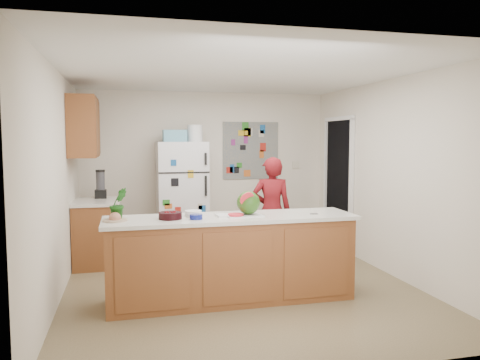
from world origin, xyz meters
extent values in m
cube|color=brown|center=(0.00, 0.00, -0.01)|extent=(4.00, 4.50, 0.02)
cube|color=beige|center=(0.00, 2.26, 1.25)|extent=(4.00, 0.02, 2.50)
cube|color=beige|center=(-2.01, 0.00, 1.25)|extent=(0.02, 4.50, 2.50)
cube|color=beige|center=(2.01, 0.00, 1.25)|extent=(0.02, 4.50, 2.50)
cube|color=white|center=(0.00, 0.00, 2.51)|extent=(4.00, 4.50, 0.02)
cube|color=black|center=(1.99, 1.45, 1.02)|extent=(0.03, 0.85, 2.04)
cube|color=brown|center=(-0.20, -0.50, 0.44)|extent=(2.60, 0.62, 0.88)
cube|color=silver|center=(-0.20, -0.50, 0.90)|extent=(2.68, 0.70, 0.04)
cube|color=brown|center=(-1.69, 1.35, 0.43)|extent=(0.60, 0.80, 0.86)
cube|color=silver|center=(-1.69, 1.35, 0.88)|extent=(0.64, 0.84, 0.04)
cube|color=brown|center=(-1.82, 1.30, 1.90)|extent=(0.35, 1.00, 0.80)
cube|color=silver|center=(-0.45, 1.88, 0.85)|extent=(0.75, 0.70, 1.70)
cube|color=#5999B2|center=(-0.55, 1.88, 1.79)|extent=(0.35, 0.28, 0.18)
cube|color=slate|center=(0.75, 2.24, 1.55)|extent=(0.95, 0.01, 0.95)
imported|color=maroon|center=(0.67, 0.82, 0.75)|extent=(0.61, 0.48, 1.50)
cylinder|color=black|center=(-1.64, 1.60, 1.09)|extent=(0.12, 0.12, 0.38)
cube|color=silver|center=(-0.07, -0.51, 0.93)|extent=(0.40, 0.31, 0.01)
sphere|color=#245215|center=(-0.01, -0.49, 1.06)|extent=(0.25, 0.25, 0.25)
cylinder|color=#C72F4C|center=(-0.17, -0.56, 0.94)|extent=(0.16, 0.16, 0.02)
cylinder|color=black|center=(-0.85, -0.53, 0.96)|extent=(0.32, 0.32, 0.07)
cylinder|color=white|center=(-0.60, -0.41, 0.95)|extent=(0.22, 0.22, 0.06)
cylinder|color=navy|center=(-0.59, -0.61, 0.95)|extent=(0.16, 0.16, 0.05)
cylinder|color=beige|center=(-1.40, -0.52, 0.93)|extent=(0.31, 0.31, 0.02)
cube|color=white|center=(-0.26, -0.50, 0.93)|extent=(0.21, 0.19, 0.02)
cube|color=gray|center=(0.70, -0.60, 0.93)|extent=(0.08, 0.04, 0.01)
imported|color=#0C3C10|center=(-1.36, -0.45, 1.08)|extent=(0.22, 0.20, 0.33)
camera|label=1|loc=(-1.28, -5.32, 1.74)|focal=35.00mm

